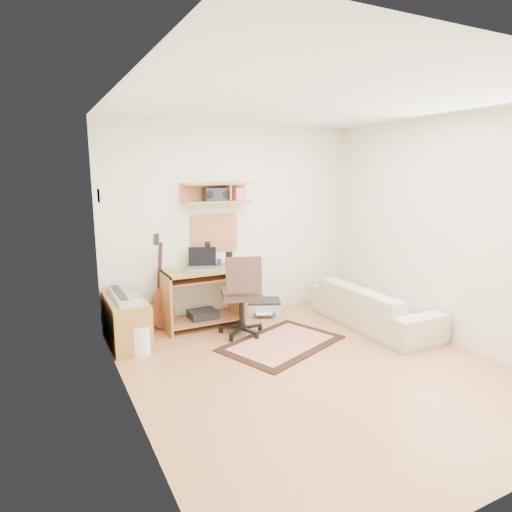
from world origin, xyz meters
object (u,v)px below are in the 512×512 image
desk (203,298)px  sofa (373,299)px  printer (264,307)px  task_chair (241,294)px  cabinet (126,321)px

desk → sofa: 2.20m
printer → desk: bearing=-150.0°
desk → task_chair: task_chair is taller
task_chair → cabinet: bearing=-177.3°
cabinet → sofa: (2.96, -0.83, 0.08)m
task_chair → cabinet: 1.38m
desk → printer: desk is taller
sofa → cabinet: bearing=74.4°
desk → sofa: (1.96, -1.00, -0.02)m
cabinet → printer: 1.97m
task_chair → cabinet: size_ratio=1.14×
printer → cabinet: bearing=-147.8°
cabinet → printer: size_ratio=1.89×
task_chair → cabinet: task_chair is taller
desk → printer: size_ratio=2.10×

